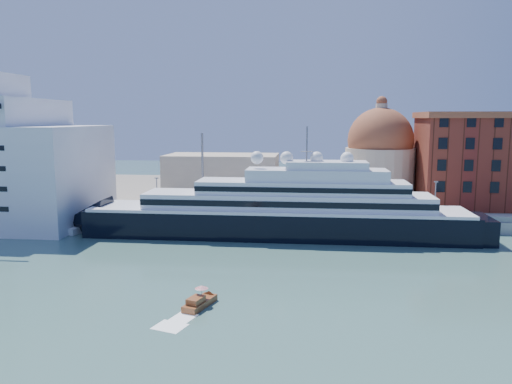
# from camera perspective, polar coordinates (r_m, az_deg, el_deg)

# --- Properties ---
(ground) EXTENTS (400.00, 400.00, 0.00)m
(ground) POSITION_cam_1_polar(r_m,az_deg,el_deg) (79.27, 3.23, -8.97)
(ground) COLOR #38615C
(ground) RESTS_ON ground
(quay) EXTENTS (180.00, 10.00, 2.50)m
(quay) POSITION_cam_1_polar(r_m,az_deg,el_deg) (111.90, 4.15, -3.18)
(quay) COLOR gray
(quay) RESTS_ON ground
(land) EXTENTS (260.00, 72.00, 2.00)m
(land) POSITION_cam_1_polar(r_m,az_deg,el_deg) (152.31, 4.71, -0.19)
(land) COLOR slate
(land) RESTS_ON ground
(quay_fence) EXTENTS (180.00, 0.10, 1.20)m
(quay_fence) POSITION_cam_1_polar(r_m,az_deg,el_deg) (107.13, 4.07, -2.69)
(quay_fence) COLOR slate
(quay_fence) RESTS_ON quay
(superyacht) EXTENTS (86.62, 12.01, 25.89)m
(superyacht) POSITION_cam_1_polar(r_m,az_deg,el_deg) (100.81, 1.00, -2.58)
(superyacht) COLOR black
(superyacht) RESTS_ON ground
(service_barge) EXTENTS (12.00, 6.66, 2.57)m
(service_barge) POSITION_cam_1_polar(r_m,az_deg,el_deg) (113.10, -21.65, -3.90)
(service_barge) COLOR white
(service_barge) RESTS_ON ground
(water_taxi) EXTENTS (3.62, 6.14, 2.77)m
(water_taxi) POSITION_cam_1_polar(r_m,az_deg,el_deg) (64.95, -6.51, -12.38)
(water_taxi) COLOR brown
(water_taxi) RESTS_ON ground
(warehouse) EXTENTS (43.00, 19.00, 23.25)m
(warehouse) POSITION_cam_1_polar(r_m,az_deg,el_deg) (136.74, 26.88, 3.35)
(warehouse) COLOR maroon
(warehouse) RESTS_ON land
(church) EXTENTS (66.00, 18.00, 25.50)m
(church) POSITION_cam_1_polar(r_m,az_deg,el_deg) (133.92, 7.30, 2.86)
(church) COLOR beige
(church) RESTS_ON land
(lamp_posts) EXTENTS (120.80, 2.40, 18.00)m
(lamp_posts) POSITION_cam_1_polar(r_m,az_deg,el_deg) (109.96, -2.45, 1.17)
(lamp_posts) COLOR slate
(lamp_posts) RESTS_ON quay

